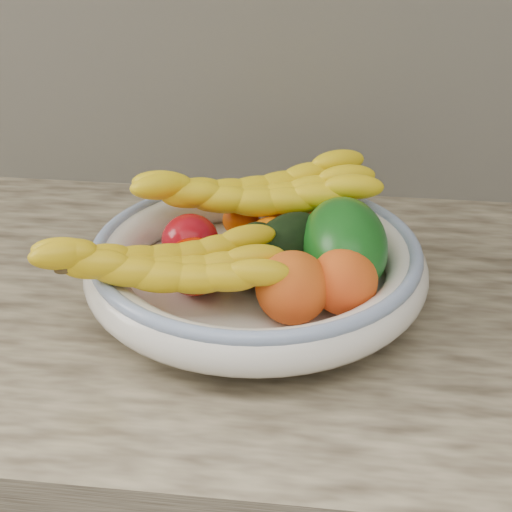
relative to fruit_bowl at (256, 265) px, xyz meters
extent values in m
cube|color=#C0B089|center=(0.00, 0.02, -0.07)|extent=(2.44, 0.66, 0.04)
cube|color=beige|center=(0.00, 0.33, 0.20)|extent=(2.40, 0.02, 0.50)
cylinder|color=silver|center=(0.00, 0.00, -0.04)|extent=(0.13, 0.13, 0.02)
cylinder|color=silver|center=(0.00, 0.00, -0.03)|extent=(0.32, 0.32, 0.01)
torus|color=silver|center=(0.00, 0.00, 0.00)|extent=(0.39, 0.39, 0.05)
torus|color=#365A9A|center=(0.00, 0.00, 0.02)|extent=(0.37, 0.37, 0.02)
ellipsoid|color=#EE5A05|center=(-0.03, 0.10, 0.01)|extent=(0.05, 0.05, 0.04)
ellipsoid|color=#FE5805|center=(0.03, 0.11, 0.01)|extent=(0.08, 0.08, 0.05)
ellipsoid|color=orange|center=(0.01, 0.06, 0.01)|extent=(0.07, 0.07, 0.05)
ellipsoid|color=#9E0913|center=(-0.08, 0.03, 0.01)|extent=(0.08, 0.08, 0.06)
ellipsoid|color=#C41000|center=(-0.06, -0.04, 0.01)|extent=(0.09, 0.09, 0.06)
ellipsoid|color=black|center=(0.00, 0.00, 0.02)|extent=(0.06, 0.09, 0.06)
ellipsoid|color=black|center=(0.04, 0.02, 0.02)|extent=(0.12, 0.13, 0.08)
ellipsoid|color=#0E4E11|center=(0.10, 0.01, 0.03)|extent=(0.15, 0.17, 0.13)
ellipsoid|color=orange|center=(0.05, -0.07, 0.02)|extent=(0.08, 0.08, 0.08)
ellipsoid|color=orange|center=(0.10, -0.06, 0.02)|extent=(0.09, 0.09, 0.07)
camera|label=1|loc=(0.10, -0.77, 0.44)|focal=55.00mm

